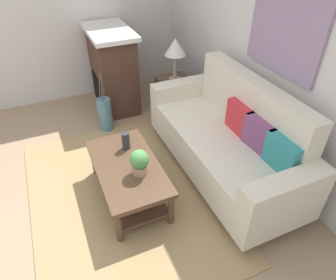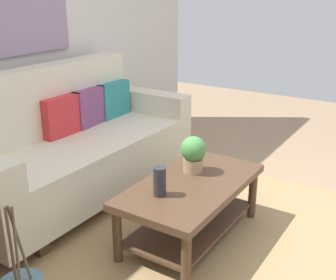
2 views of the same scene
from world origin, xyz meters
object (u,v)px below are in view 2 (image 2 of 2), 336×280
(tabletop_vase, at_px, (160,181))
(framed_painting, at_px, (20,1))
(throw_pillow_crimson, at_px, (61,116))
(coffee_table, at_px, (191,198))
(throw_pillow_teal, at_px, (113,99))
(throw_pillow_plum, at_px, (89,107))
(couch, at_px, (75,148))
(potted_plant_tabletop, at_px, (193,153))

(tabletop_vase, height_order, framed_painting, framed_painting)
(tabletop_vase, xyz_separation_m, framed_painting, (0.31, 1.51, 1.03))
(framed_painting, bearing_deg, throw_pillow_crimson, -90.00)
(throw_pillow_crimson, distance_m, coffee_table, 1.30)
(throw_pillow_crimson, height_order, throw_pillow_teal, same)
(throw_pillow_teal, bearing_deg, throw_pillow_plum, 180.00)
(throw_pillow_plum, height_order, throw_pillow_teal, same)
(throw_pillow_crimson, bearing_deg, couch, -90.00)
(throw_pillow_teal, distance_m, tabletop_vase, 1.52)
(throw_pillow_teal, height_order, coffee_table, throw_pillow_teal)
(throw_pillow_crimson, bearing_deg, potted_plant_tabletop, -84.45)
(throw_pillow_crimson, bearing_deg, throw_pillow_plum, 0.00)
(coffee_table, relative_size, framed_painting, 1.19)
(couch, height_order, throw_pillow_teal, couch)
(throw_pillow_crimson, height_order, tabletop_vase, throw_pillow_crimson)
(potted_plant_tabletop, bearing_deg, couch, 96.22)
(throw_pillow_teal, xyz_separation_m, tabletop_vase, (-0.96, -1.17, -0.16))
(throw_pillow_crimson, relative_size, potted_plant_tabletop, 1.37)
(framed_painting, bearing_deg, throw_pillow_teal, -27.76)
(couch, xyz_separation_m, throw_pillow_teal, (0.65, 0.13, 0.25))
(couch, relative_size, throw_pillow_crimson, 5.85)
(couch, relative_size, throw_pillow_plum, 5.85)
(potted_plant_tabletop, bearing_deg, framed_painting, 94.30)
(coffee_table, bearing_deg, throw_pillow_plum, 73.50)
(throw_pillow_plum, bearing_deg, throw_pillow_teal, 0.00)
(couch, bearing_deg, potted_plant_tabletop, -83.78)
(throw_pillow_crimson, height_order, framed_painting, framed_painting)
(throw_pillow_crimson, xyz_separation_m, tabletop_vase, (-0.31, -1.17, -0.16))
(tabletop_vase, bearing_deg, throw_pillow_plum, 61.42)
(throw_pillow_teal, distance_m, potted_plant_tabletop, 1.29)
(tabletop_vase, bearing_deg, throw_pillow_teal, 50.56)
(throw_pillow_crimson, height_order, coffee_table, throw_pillow_crimson)
(coffee_table, distance_m, tabletop_vase, 0.35)
(couch, bearing_deg, throw_pillow_crimson, 90.00)
(couch, xyz_separation_m, throw_pillow_plum, (0.32, 0.13, 0.25))
(potted_plant_tabletop, xyz_separation_m, framed_painting, (-0.11, 1.51, 0.99))
(throw_pillow_crimson, xyz_separation_m, framed_painting, (-0.00, 0.34, 0.88))
(throw_pillow_plum, bearing_deg, throw_pillow_crimson, 180.00)
(couch, height_order, throw_pillow_plum, couch)
(couch, bearing_deg, throw_pillow_teal, 11.06)
(throw_pillow_plum, bearing_deg, framed_painting, 133.53)
(throw_pillow_plum, distance_m, potted_plant_tabletop, 1.19)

